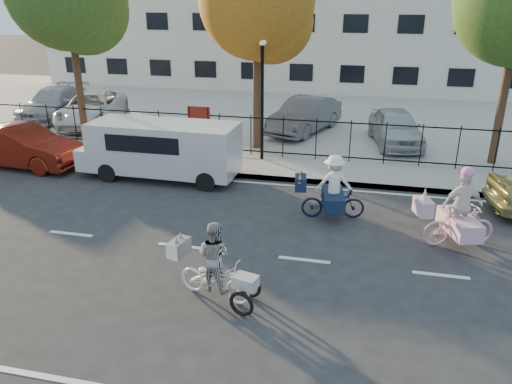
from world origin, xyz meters
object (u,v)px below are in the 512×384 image
(red_sedan, at_px, (22,147))
(pedestrian, at_px, (161,140))
(bull_bike, at_px, (332,193))
(lot_car_a, at_px, (53,103))
(unicorn_bike, at_px, (459,217))
(lot_car_d, at_px, (396,127))
(lot_car_b, at_px, (92,109))
(white_van, at_px, (162,148))
(zebra_trike, at_px, (215,269))
(lot_car_c, at_px, (305,115))
(lamppost, at_px, (262,76))

(red_sedan, height_order, pedestrian, pedestrian)
(bull_bike, xyz_separation_m, red_sedan, (-11.04, 1.96, 0.02))
(lot_car_a, bearing_deg, unicorn_bike, -34.89)
(bull_bike, height_order, pedestrian, pedestrian)
(lot_car_a, height_order, lot_car_d, lot_car_a)
(red_sedan, distance_m, lot_car_a, 7.21)
(lot_car_b, bearing_deg, white_van, -59.46)
(zebra_trike, distance_m, pedestrian, 8.44)
(lot_car_b, xyz_separation_m, lot_car_c, (9.67, 0.75, 0.01))
(lot_car_d, bearing_deg, zebra_trike, -118.63)
(white_van, bearing_deg, zebra_trike, -58.01)
(zebra_trike, height_order, lot_car_a, zebra_trike)
(lamppost, xyz_separation_m, unicorn_bike, (5.97, -5.25, -2.36))
(zebra_trike, bearing_deg, lot_car_d, -3.93)
(red_sedan, relative_size, lot_car_b, 0.86)
(bull_bike, bearing_deg, lot_car_c, 3.21)
(zebra_trike, distance_m, red_sedan, 11.14)
(unicorn_bike, xyz_separation_m, pedestrian, (-9.23, 3.85, 0.27))
(pedestrian, bearing_deg, unicorn_bike, 153.87)
(zebra_trike, relative_size, lot_car_b, 0.38)
(unicorn_bike, distance_m, lot_car_d, 8.39)
(lot_car_a, xyz_separation_m, lot_car_c, (12.21, -0.05, 0.03))
(zebra_trike, distance_m, white_van, 7.47)
(unicorn_bike, relative_size, white_van, 0.39)
(zebra_trike, bearing_deg, white_van, 44.63)
(unicorn_bike, bearing_deg, lot_car_a, 44.15)
(pedestrian, height_order, lot_car_d, pedestrian)
(white_van, distance_m, lot_car_c, 7.51)
(lamppost, distance_m, zebra_trike, 9.10)
(bull_bike, distance_m, lot_car_c, 8.64)
(white_van, bearing_deg, lamppost, 40.10)
(lamppost, distance_m, lot_car_d, 6.07)
(zebra_trike, height_order, lot_car_c, zebra_trike)
(lamppost, height_order, pedestrian, lamppost)
(pedestrian, bearing_deg, lot_car_a, -38.61)
(bull_bike, bearing_deg, lot_car_a, 49.46)
(lot_car_c, bearing_deg, lamppost, -83.87)
(red_sedan, relative_size, lot_car_d, 1.08)
(white_van, bearing_deg, red_sedan, -178.77)
(unicorn_bike, bearing_deg, lamppost, 31.65)
(white_van, height_order, red_sedan, white_van)
(lot_car_a, bearing_deg, bull_bike, -37.06)
(lamppost, relative_size, unicorn_bike, 2.11)
(unicorn_bike, distance_m, red_sedan, 14.43)
(white_van, bearing_deg, unicorn_bike, -17.22)
(bull_bike, height_order, lot_car_c, bull_bike)
(bull_bike, distance_m, lot_car_a, 16.47)
(lot_car_c, bearing_deg, white_van, -101.34)
(lot_car_a, bearing_deg, red_sedan, -70.76)
(red_sedan, relative_size, lot_car_c, 1.00)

